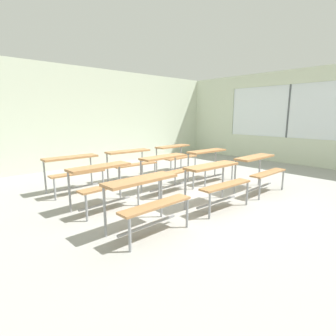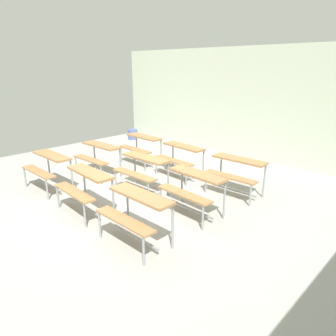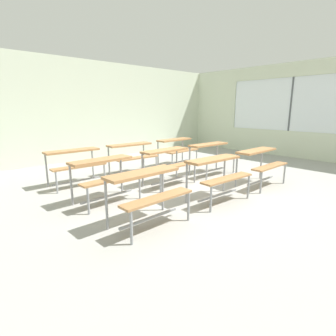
{
  "view_description": "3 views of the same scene",
  "coord_description": "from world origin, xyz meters",
  "px_view_note": "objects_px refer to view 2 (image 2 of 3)",
  "views": [
    {
      "loc": [
        -3.8,
        -3.3,
        1.6
      ],
      "look_at": [
        -0.22,
        0.62,
        0.51
      ],
      "focal_mm": 28.0,
      "sensor_mm": 36.0,
      "label": 1
    },
    {
      "loc": [
        4.34,
        -3.17,
        2.5
      ],
      "look_at": [
        -0.01,
        1.26,
        0.43
      ],
      "focal_mm": 32.87,
      "sensor_mm": 36.0,
      "label": 2
    },
    {
      "loc": [
        -3.8,
        -3.3,
        1.6
      ],
      "look_at": [
        -0.97,
        -0.17,
        0.62
      ],
      "focal_mm": 28.0,
      "sensor_mm": 36.0,
      "label": 3
    }
  ],
  "objects_px": {
    "desk_bench_r1c1": "(142,166)",
    "desk_bench_r2c1": "(180,154)",
    "desk_bench_r0c0": "(47,164)",
    "desk_bench_r1c0": "(98,153)",
    "desk_bench_r1c2": "(193,184)",
    "desk_bench_r2c0": "(141,143)",
    "trash_bin": "(133,134)",
    "desk_bench_r2c2": "(236,168)",
    "desk_bench_r0c1": "(85,182)",
    "desk_bench_r0c2": "(135,208)"
  },
  "relations": [
    {
      "from": "desk_bench_r2c1",
      "to": "desk_bench_r0c1",
      "type": "bearing_deg",
      "value": -86.21
    },
    {
      "from": "trash_bin",
      "to": "desk_bench_r1c2",
      "type": "bearing_deg",
      "value": -29.38
    },
    {
      "from": "desk_bench_r0c1",
      "to": "trash_bin",
      "type": "relative_size",
      "value": 3.21
    },
    {
      "from": "desk_bench_r0c2",
      "to": "desk_bench_r1c2",
      "type": "distance_m",
      "value": 1.29
    },
    {
      "from": "desk_bench_r1c0",
      "to": "desk_bench_r2c0",
      "type": "bearing_deg",
      "value": 86.04
    },
    {
      "from": "desk_bench_r1c2",
      "to": "desk_bench_r2c0",
      "type": "xyz_separation_m",
      "value": [
        -2.86,
        1.29,
        0.0
      ]
    },
    {
      "from": "desk_bench_r0c0",
      "to": "desk_bench_r2c1",
      "type": "xyz_separation_m",
      "value": [
        1.46,
        2.5,
        0.0
      ]
    },
    {
      "from": "desk_bench_r0c2",
      "to": "desk_bench_r2c1",
      "type": "xyz_separation_m",
      "value": [
        -1.46,
        2.55,
        0.0
      ]
    },
    {
      "from": "desk_bench_r0c0",
      "to": "trash_bin",
      "type": "height_order",
      "value": "desk_bench_r0c0"
    },
    {
      "from": "desk_bench_r1c0",
      "to": "desk_bench_r1c2",
      "type": "xyz_separation_m",
      "value": [
        2.89,
        0.02,
        0.0
      ]
    },
    {
      "from": "desk_bench_r1c1",
      "to": "desk_bench_r2c0",
      "type": "height_order",
      "value": "same"
    },
    {
      "from": "desk_bench_r2c0",
      "to": "desk_bench_r2c2",
      "type": "bearing_deg",
      "value": 0.43
    },
    {
      "from": "desk_bench_r1c0",
      "to": "desk_bench_r0c0",
      "type": "bearing_deg",
      "value": -93.94
    },
    {
      "from": "desk_bench_r0c0",
      "to": "desk_bench_r1c2",
      "type": "bearing_deg",
      "value": 21.58
    },
    {
      "from": "desk_bench_r0c0",
      "to": "desk_bench_r2c1",
      "type": "bearing_deg",
      "value": 58.39
    },
    {
      "from": "desk_bench_r0c0",
      "to": "trash_bin",
      "type": "bearing_deg",
      "value": 118.17
    },
    {
      "from": "desk_bench_r0c0",
      "to": "desk_bench_r2c0",
      "type": "distance_m",
      "value": 2.52
    },
    {
      "from": "desk_bench_r2c1",
      "to": "desk_bench_r2c0",
      "type": "bearing_deg",
      "value": -178.23
    },
    {
      "from": "desk_bench_r1c0",
      "to": "trash_bin",
      "type": "relative_size",
      "value": 3.21
    },
    {
      "from": "desk_bench_r1c1",
      "to": "desk_bench_r2c0",
      "type": "distance_m",
      "value": 1.94
    },
    {
      "from": "desk_bench_r0c2",
      "to": "desk_bench_r1c1",
      "type": "relative_size",
      "value": 0.99
    },
    {
      "from": "desk_bench_r1c0",
      "to": "desk_bench_r2c2",
      "type": "height_order",
      "value": "same"
    },
    {
      "from": "desk_bench_r1c1",
      "to": "desk_bench_r0c1",
      "type": "bearing_deg",
      "value": -92.89
    },
    {
      "from": "desk_bench_r2c1",
      "to": "desk_bench_r2c2",
      "type": "xyz_separation_m",
      "value": [
        1.51,
        -0.0,
        0.0
      ]
    },
    {
      "from": "desk_bench_r1c1",
      "to": "desk_bench_r2c1",
      "type": "distance_m",
      "value": 1.23
    },
    {
      "from": "desk_bench_r0c2",
      "to": "desk_bench_r1c0",
      "type": "distance_m",
      "value": 3.16
    },
    {
      "from": "desk_bench_r0c0",
      "to": "desk_bench_r0c2",
      "type": "relative_size",
      "value": 1.01
    },
    {
      "from": "desk_bench_r1c1",
      "to": "desk_bench_r2c0",
      "type": "relative_size",
      "value": 1.01
    },
    {
      "from": "desk_bench_r0c2",
      "to": "desk_bench_r2c2",
      "type": "bearing_deg",
      "value": 88.42
    },
    {
      "from": "desk_bench_r1c0",
      "to": "desk_bench_r1c1",
      "type": "xyz_separation_m",
      "value": [
        1.51,
        0.06,
        0.0
      ]
    },
    {
      "from": "trash_bin",
      "to": "desk_bench_r1c1",
      "type": "bearing_deg",
      "value": -36.96
    },
    {
      "from": "desk_bench_r0c1",
      "to": "desk_bench_r0c2",
      "type": "distance_m",
      "value": 1.41
    },
    {
      "from": "desk_bench_r1c1",
      "to": "desk_bench_r0c0",
      "type": "bearing_deg",
      "value": -142.08
    },
    {
      "from": "desk_bench_r0c0",
      "to": "desk_bench_r1c0",
      "type": "height_order",
      "value": "same"
    },
    {
      "from": "desk_bench_r2c1",
      "to": "desk_bench_r0c2",
      "type": "bearing_deg",
      "value": -57.48
    },
    {
      "from": "trash_bin",
      "to": "desk_bench_r2c2",
      "type": "bearing_deg",
      "value": -17.77
    },
    {
      "from": "desk_bench_r2c0",
      "to": "trash_bin",
      "type": "bearing_deg",
      "value": 146.25
    },
    {
      "from": "desk_bench_r0c0",
      "to": "trash_bin",
      "type": "relative_size",
      "value": 3.17
    },
    {
      "from": "desk_bench_r0c1",
      "to": "desk_bench_r2c2",
      "type": "relative_size",
      "value": 1.0
    },
    {
      "from": "desk_bench_r0c2",
      "to": "desk_bench_r2c2",
      "type": "distance_m",
      "value": 2.55
    },
    {
      "from": "desk_bench_r0c1",
      "to": "desk_bench_r2c1",
      "type": "xyz_separation_m",
      "value": [
        -0.04,
        2.53,
        0.0
      ]
    },
    {
      "from": "desk_bench_r2c0",
      "to": "desk_bench_r2c1",
      "type": "relative_size",
      "value": 0.98
    },
    {
      "from": "desk_bench_r1c2",
      "to": "desk_bench_r2c0",
      "type": "distance_m",
      "value": 3.14
    },
    {
      "from": "desk_bench_r0c0",
      "to": "desk_bench_r2c0",
      "type": "xyz_separation_m",
      "value": [
        0.05,
        2.52,
        0.0
      ]
    },
    {
      "from": "desk_bench_r1c1",
      "to": "desk_bench_r1c2",
      "type": "bearing_deg",
      "value": -3.26
    },
    {
      "from": "desk_bench_r0c2",
      "to": "desk_bench_r1c2",
      "type": "xyz_separation_m",
      "value": [
        -0.01,
        1.29,
        0.0
      ]
    },
    {
      "from": "desk_bench_r0c0",
      "to": "desk_bench_r1c2",
      "type": "distance_m",
      "value": 3.16
    },
    {
      "from": "desk_bench_r0c0",
      "to": "desk_bench_r1c0",
      "type": "relative_size",
      "value": 0.99
    },
    {
      "from": "desk_bench_r2c0",
      "to": "desk_bench_r2c1",
      "type": "xyz_separation_m",
      "value": [
        1.41,
        -0.03,
        0.0
      ]
    },
    {
      "from": "desk_bench_r1c0",
      "to": "desk_bench_r2c1",
      "type": "bearing_deg",
      "value": 39.02
    }
  ]
}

